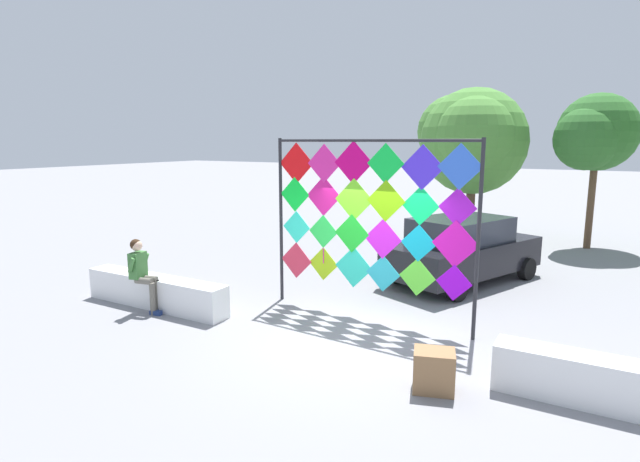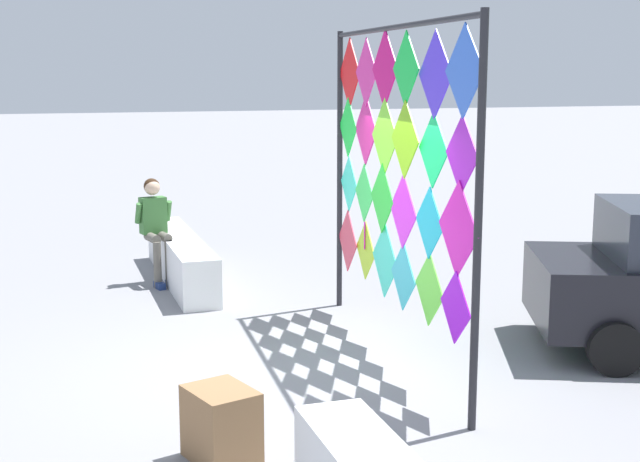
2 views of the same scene
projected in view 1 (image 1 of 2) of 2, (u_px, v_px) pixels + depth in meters
ground at (349, 339)px, 8.81m from camera, size 120.00×120.00×0.00m
plaza_ledge_left at (156, 292)px, 10.48m from camera, size 3.54×0.50×0.65m
kite_display_rack at (368, 212)px, 9.58m from camera, size 4.24×0.32×3.47m
seated_vendor at (142, 270)px, 10.06m from camera, size 0.69×0.55×1.50m
parked_car at (463, 249)px, 12.29m from camera, size 3.20×4.49×1.60m
cardboard_box_large at (434, 371)px, 6.97m from camera, size 0.66×0.59×0.58m
tree_broadleaf at (471, 138)px, 17.55m from camera, size 3.99×3.97×5.24m
tree_far_right at (598, 133)px, 15.68m from camera, size 2.43×3.05×4.89m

